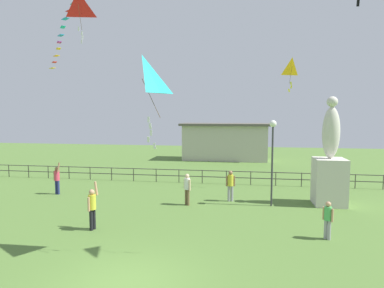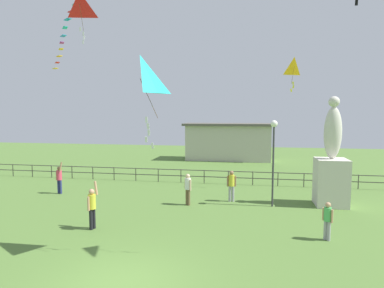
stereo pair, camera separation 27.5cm
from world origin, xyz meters
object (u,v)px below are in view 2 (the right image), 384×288
Objects in this scene: person_1 at (328,218)px; person_3 at (188,187)px; kite_0 at (80,5)px; person_2 at (92,206)px; person_0 at (231,184)px; lamppost at (274,144)px; statue_monument at (331,170)px; person_4 at (59,178)px; kite_1 at (294,67)px; kite_2 at (141,81)px.

person_1 is 0.89× the size of person_3.
kite_0 is (-5.60, -0.60, 9.50)m from person_3.
person_0 is at bearing 44.60° from person_2.
statue_monument is at bearing 14.52° from lamppost.
person_4 is 0.93× the size of kite_1.
kite_0 is at bearing 121.65° from person_2.
person_0 is 10.45m from person_4.
person_3 is (-4.44, -0.53, -2.32)m from lamppost.
person_1 is 7.35m from person_3.
kite_1 is at bearing 92.98° from person_1.
kite_1 is at bearing 70.05° from lamppost.
kite_1 reaches higher than kite_2.
statue_monument is 12.22m from person_2.
person_4 is (-15.70, -0.23, -0.94)m from statue_monument.
person_2 is 0.67× the size of kite_2.
statue_monument reaches higher than person_2.
kite_2 is (-6.67, -2.32, 5.12)m from person_1.
statue_monument is 7.68m from person_3.
lamppost is 2.69× the size of person_3.
lamppost is 5.04m from person_3.
person_1 is 0.59× the size of kite_0.
statue_monument is 1.91× the size of kite_2.
lamppost is 2.23× the size of person_2.
person_3 is 0.67× the size of kite_0.
statue_monument is at bearing -60.37° from kite_1.
person_0 is at bearing 164.46° from lamppost.
kite_2 is (2.86, -1.86, 4.96)m from person_2.
person_1 is 15.60m from kite_0.
person_0 is at bearing 26.74° from person_3.
statue_monument is 1.27× the size of lamppost.
person_2 is 14.22m from kite_1.
kite_0 reaches higher than person_4.
kite_1 is (5.81, 4.30, 6.75)m from person_3.
person_2 is 0.80× the size of kite_0.
statue_monument is 2.28× the size of kite_0.
person_3 is (-6.24, 3.88, 0.11)m from person_1.
person_0 is 12.43m from kite_0.
lamppost is 12.39m from kite_0.
person_4 is (-4.90, 5.42, -0.04)m from person_2.
person_0 is 0.68× the size of kite_0.
lamppost is 3.23m from person_0.
person_4 reaches higher than person_0.
person_0 is 7.79m from person_2.
statue_monument reaches higher than lamppost.
person_4 is (-14.43, 4.97, 0.12)m from person_1.
person_1 is 0.74× the size of person_2.
person_1 is 10.69m from kite_1.
person_4 is at bearing 160.99° from person_1.
kite_1 is (9.10, 8.64, 6.70)m from person_2.
lamppost reaches higher than person_2.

